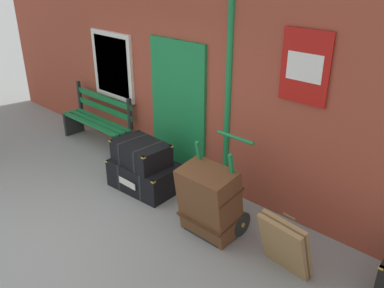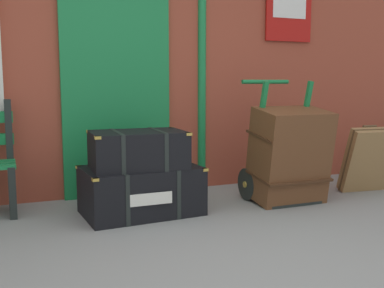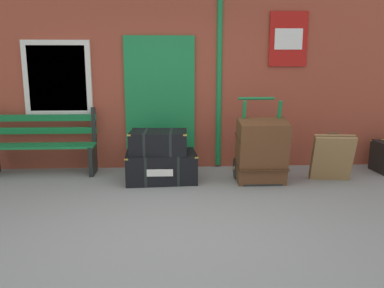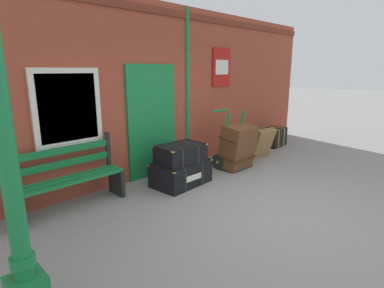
{
  "view_description": "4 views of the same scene",
  "coord_description": "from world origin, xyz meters",
  "px_view_note": "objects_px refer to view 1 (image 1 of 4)",
  "views": [
    {
      "loc": [
        4.01,
        -1.73,
        3.2
      ],
      "look_at": [
        0.62,
        1.9,
        0.89
      ],
      "focal_mm": 38.31,
      "sensor_mm": 36.0,
      "label": 1
    },
    {
      "loc": [
        -1.25,
        -2.2,
        1.16
      ],
      "look_at": [
        0.37,
        1.73,
        0.59
      ],
      "focal_mm": 43.31,
      "sensor_mm": 36.0,
      "label": 2
    },
    {
      "loc": [
        0.03,
        -3.96,
        1.71
      ],
      "look_at": [
        0.31,
        1.74,
        0.53
      ],
      "focal_mm": 37.51,
      "sensor_mm": 36.0,
      "label": 3
    },
    {
      "loc": [
        -3.72,
        -2.1,
        2.01
      ],
      "look_at": [
        0.2,
        1.74,
        0.67
      ],
      "focal_mm": 28.76,
      "sensor_mm": 36.0,
      "label": 4
    }
  ],
  "objects_px": {
    "steamer_trunk_base": "(145,175)",
    "steamer_trunk_middle": "(141,153)",
    "suitcase_charcoal": "(285,245)",
    "large_brown_trunk": "(209,201)",
    "porters_trolley": "(218,209)",
    "platform_bench": "(98,121)"
  },
  "relations": [
    {
      "from": "steamer_trunk_base",
      "to": "large_brown_trunk",
      "type": "relative_size",
      "value": 1.12
    },
    {
      "from": "large_brown_trunk",
      "to": "suitcase_charcoal",
      "type": "height_order",
      "value": "large_brown_trunk"
    },
    {
      "from": "steamer_trunk_middle",
      "to": "suitcase_charcoal",
      "type": "distance_m",
      "value": 2.51
    },
    {
      "from": "porters_trolley",
      "to": "large_brown_trunk",
      "type": "distance_m",
      "value": 0.26
    },
    {
      "from": "steamer_trunk_base",
      "to": "large_brown_trunk",
      "type": "xyz_separation_m",
      "value": [
        1.42,
        -0.18,
        0.26
      ]
    },
    {
      "from": "steamer_trunk_middle",
      "to": "porters_trolley",
      "type": "distance_m",
      "value": 1.49
    },
    {
      "from": "steamer_trunk_base",
      "to": "suitcase_charcoal",
      "type": "xyz_separation_m",
      "value": [
        2.46,
        -0.14,
        0.14
      ]
    },
    {
      "from": "platform_bench",
      "to": "suitcase_charcoal",
      "type": "height_order",
      "value": "platform_bench"
    },
    {
      "from": "platform_bench",
      "to": "steamer_trunk_middle",
      "type": "bearing_deg",
      "value": -15.57
    },
    {
      "from": "platform_bench",
      "to": "large_brown_trunk",
      "type": "relative_size",
      "value": 1.71
    },
    {
      "from": "platform_bench",
      "to": "large_brown_trunk",
      "type": "xyz_separation_m",
      "value": [
        3.24,
        -0.66,
        0.02
      ]
    },
    {
      "from": "porters_trolley",
      "to": "suitcase_charcoal",
      "type": "relative_size",
      "value": 1.66
    },
    {
      "from": "steamer_trunk_base",
      "to": "porters_trolley",
      "type": "distance_m",
      "value": 1.42
    },
    {
      "from": "steamer_trunk_base",
      "to": "suitcase_charcoal",
      "type": "height_order",
      "value": "suitcase_charcoal"
    },
    {
      "from": "steamer_trunk_middle",
      "to": "porters_trolley",
      "type": "height_order",
      "value": "porters_trolley"
    },
    {
      "from": "steamer_trunk_middle",
      "to": "platform_bench",
      "type": "bearing_deg",
      "value": 164.43
    },
    {
      "from": "steamer_trunk_base",
      "to": "steamer_trunk_middle",
      "type": "height_order",
      "value": "steamer_trunk_middle"
    },
    {
      "from": "steamer_trunk_middle",
      "to": "porters_trolley",
      "type": "xyz_separation_m",
      "value": [
        1.45,
        0.01,
        -0.31
      ]
    },
    {
      "from": "porters_trolley",
      "to": "large_brown_trunk",
      "type": "xyz_separation_m",
      "value": [
        -0.0,
        -0.18,
        0.2
      ]
    },
    {
      "from": "suitcase_charcoal",
      "to": "porters_trolley",
      "type": "bearing_deg",
      "value": 172.7
    },
    {
      "from": "steamer_trunk_middle",
      "to": "suitcase_charcoal",
      "type": "bearing_deg",
      "value": -2.73
    },
    {
      "from": "porters_trolley",
      "to": "suitcase_charcoal",
      "type": "bearing_deg",
      "value": -7.3
    }
  ]
}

